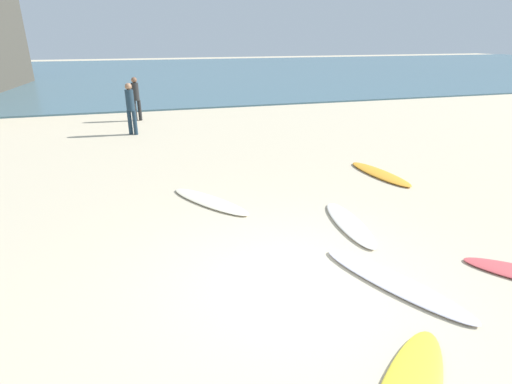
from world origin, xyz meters
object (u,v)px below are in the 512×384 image
object	(u,v)px
surfboard_6	(349,224)
surfboard_1	(380,174)
surfboard_5	(210,201)
surfboard_4	(394,283)
beachgoer_mid	(136,97)
beachgoer_near	(131,106)

from	to	relation	value
surfboard_6	surfboard_1	bearing A→B (deg)	-127.22
surfboard_5	surfboard_6	xyz separation A→B (m)	(2.32, -1.78, 0.00)
surfboard_4	surfboard_1	bearing A→B (deg)	-144.35
surfboard_6	beachgoer_mid	distance (m)	11.72
surfboard_6	beachgoer_near	bearing A→B (deg)	-60.91
surfboard_5	surfboard_1	bearing A→B (deg)	-26.25
surfboard_4	surfboard_6	xyz separation A→B (m)	(0.31, 1.87, -0.00)
surfboard_1	beachgoer_near	world-z (taller)	beachgoer_near
beachgoer_near	beachgoer_mid	bearing A→B (deg)	-61.85
surfboard_4	surfboard_5	xyz separation A→B (m)	(-2.01, 3.65, -0.01)
surfboard_1	beachgoer_mid	xyz separation A→B (m)	(-5.81, 8.74, 0.93)
surfboard_1	surfboard_6	world-z (taller)	surfboard_1
surfboard_1	surfboard_5	world-z (taller)	surfboard_1
surfboard_1	surfboard_5	size ratio (longest dim) A/B	0.95
surfboard_5	beachgoer_near	bearing A→B (deg)	69.36
surfboard_1	surfboard_5	distance (m)	4.47
surfboard_4	beachgoer_mid	size ratio (longest dim) A/B	1.36
surfboard_1	beachgoer_mid	bearing A→B (deg)	114.72
surfboard_5	beachgoer_near	world-z (taller)	beachgoer_near
surfboard_5	beachgoer_near	distance (m)	7.08
beachgoer_near	beachgoer_mid	world-z (taller)	beachgoer_near
surfboard_4	beachgoer_near	bearing A→B (deg)	-95.68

